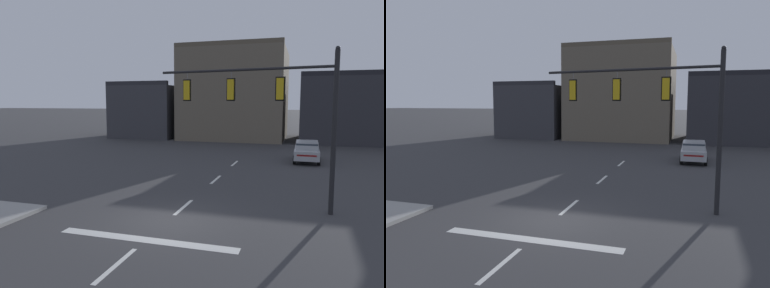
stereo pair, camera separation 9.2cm
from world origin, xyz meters
TOP-DOWN VIEW (x-y plane):
  - ground_plane at (0.00, 0.00)m, footprint 400.00×400.00m
  - stop_bar_paint at (0.00, -2.00)m, footprint 6.40×0.50m
  - lane_centreline at (0.00, 2.00)m, footprint 0.16×26.40m
  - signal_mast_near_side at (3.56, 3.26)m, footprint 7.96×1.33m
  - car_lot_nearside at (5.17, 16.36)m, footprint 1.92×4.46m
  - building_row at (2.32, 33.09)m, footprint 43.98×11.81m

SIDE VIEW (x-z plane):
  - ground_plane at x=0.00m, z-range 0.00..0.00m
  - lane_centreline at x=0.00m, z-range 0.00..0.01m
  - stop_bar_paint at x=0.00m, z-range 0.00..0.01m
  - car_lot_nearside at x=5.17m, z-range 0.05..1.66m
  - building_row at x=2.32m, z-range -1.18..10.17m
  - signal_mast_near_side at x=3.56m, z-range 1.21..8.03m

